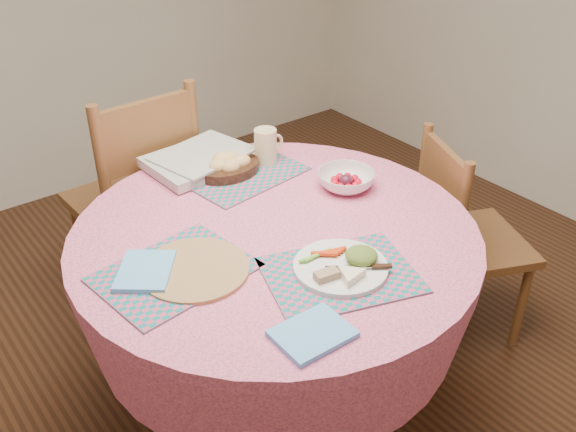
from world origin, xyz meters
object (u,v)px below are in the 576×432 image
chair_right (464,236)px  dinner_plate (344,264)px  latte_mug (266,146)px  chair_back (140,196)px  wicker_trivet (195,270)px  bread_bowl (228,165)px  fruit_bowl (346,180)px  dining_table (276,281)px

chair_right → dinner_plate: (-0.80, -0.18, 0.33)m
chair_right → latte_mug: latte_mug is taller
chair_back → wicker_trivet: 0.91m
chair_back → wicker_trivet: bearing=73.3°
wicker_trivet → dinner_plate: (0.32, -0.25, 0.02)m
chair_back → bread_bowl: bearing=108.2°
dinner_plate → latte_mug: (0.22, 0.66, 0.05)m
bread_bowl → fruit_bowl: bread_bowl is taller
chair_back → wicker_trivet: size_ratio=3.33×
dinner_plate → latte_mug: bearing=71.8°
chair_back → latte_mug: chair_back is taller
bread_bowl → latte_mug: 0.16m
fruit_bowl → wicker_trivet: bearing=-171.4°
chair_back → fruit_bowl: chair_back is taller
dining_table → latte_mug: (0.24, 0.37, 0.26)m
dining_table → chair_right: size_ratio=1.45×
latte_mug → dining_table: bearing=-122.8°
chair_right → chair_back: 1.29m
wicker_trivet → fruit_bowl: size_ratio=1.52×
latte_mug → fruit_bowl: latte_mug is taller
dining_table → bread_bowl: 0.46m
chair_right → wicker_trivet: bearing=110.7°
dining_table → latte_mug: bearing=57.2°
dining_table → chair_back: bearing=94.9°
wicker_trivet → dinner_plate: 0.41m
chair_right → dinner_plate: 0.88m
dinner_plate → fruit_bowl: fruit_bowl is taller
bread_bowl → fruit_bowl: (0.26, -0.32, -0.01)m
chair_right → bread_bowl: bearing=80.7°
latte_mug → bread_bowl: bearing=176.0°
dining_table → wicker_trivet: size_ratio=4.13×
wicker_trivet → latte_mug: 0.68m
dining_table → fruit_bowl: (0.34, 0.06, 0.22)m
wicker_trivet → fruit_bowl: (0.64, 0.10, 0.02)m
fruit_bowl → dinner_plate: bearing=-132.7°
dining_table → latte_mug: 0.52m
fruit_bowl → chair_back: bearing=118.6°
bread_bowl → latte_mug: (0.16, -0.01, 0.03)m
dinner_plate → chair_right: bearing=12.9°
dining_table → chair_right: chair_right is taller
dinner_plate → bread_bowl: bearing=84.7°
chair_back → fruit_bowl: size_ratio=5.06×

